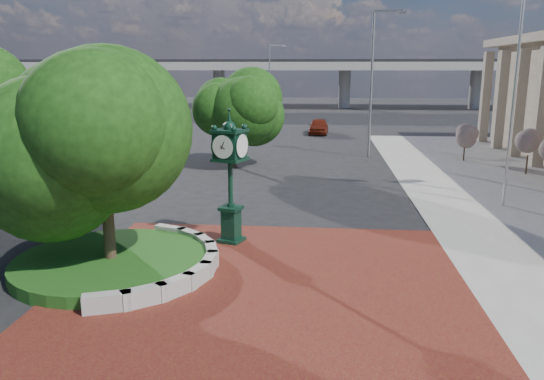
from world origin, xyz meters
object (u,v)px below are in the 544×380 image
(parked_car, at_px, (319,126))
(street_lamp_near, at_px, (375,73))
(post_clock, at_px, (230,172))
(street_lamp_far, at_px, (271,78))
(flagpole_a, at_px, (515,82))

(parked_car, relative_size, street_lamp_near, 0.44)
(post_clock, distance_m, street_lamp_near, 21.13)
(parked_car, xyz_separation_m, street_lamp_far, (-5.37, 8.09, 4.37))
(post_clock, xyz_separation_m, flagpole_a, (11.71, 6.34, 3.02))
(street_lamp_near, distance_m, street_lamp_far, 23.45)
(flagpole_a, bearing_deg, street_lamp_near, 109.99)
(flagpole_a, xyz_separation_m, street_lamp_far, (-14.18, 34.89, -0.56))
(post_clock, bearing_deg, street_lamp_near, 70.87)
(street_lamp_near, bearing_deg, parked_car, 106.39)
(post_clock, xyz_separation_m, street_lamp_near, (6.84, 19.72, 3.26))
(street_lamp_near, xyz_separation_m, street_lamp_far, (-9.31, 21.51, -0.80))
(parked_car, distance_m, street_lamp_near, 14.91)
(street_lamp_near, relative_size, street_lamp_far, 1.16)
(flagpole_a, bearing_deg, post_clock, -151.57)
(post_clock, relative_size, street_lamp_far, 0.55)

